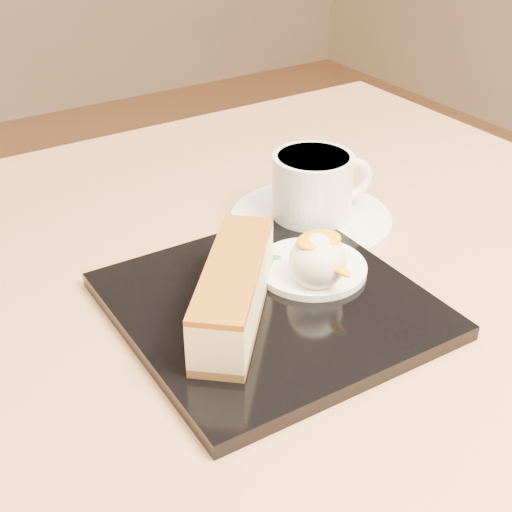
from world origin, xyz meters
TOP-DOWN VIEW (x-y plane):
  - table at (0.00, 0.00)m, footprint 0.80×0.80m
  - dessert_plate at (-0.03, -0.01)m, footprint 0.22×0.22m
  - cheesecake at (-0.06, -0.01)m, footprint 0.12×0.13m
  - cream_smear at (0.02, 0.01)m, footprint 0.09×0.09m
  - ice_cream_scoop at (0.01, -0.01)m, footprint 0.04×0.04m
  - mango_sauce at (0.01, -0.01)m, footprint 0.04×0.03m
  - mint_sprig at (-0.01, 0.03)m, footprint 0.03×0.02m
  - saucer at (0.08, 0.09)m, footprint 0.15×0.15m
  - coffee_cup at (0.08, 0.09)m, footprint 0.10×0.07m

SIDE VIEW (x-z plane):
  - table at x=0.00m, z-range 0.20..0.92m
  - saucer at x=0.08m, z-range 0.72..0.73m
  - dessert_plate at x=-0.03m, z-range 0.72..0.73m
  - cream_smear at x=0.02m, z-range 0.73..0.74m
  - mint_sprig at x=-0.01m, z-range 0.74..0.74m
  - ice_cream_scoop at x=0.01m, z-range 0.73..0.78m
  - cheesecake at x=-0.06m, z-range 0.73..0.78m
  - coffee_cup at x=0.08m, z-range 0.73..0.79m
  - mango_sauce at x=0.01m, z-range 0.77..0.78m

